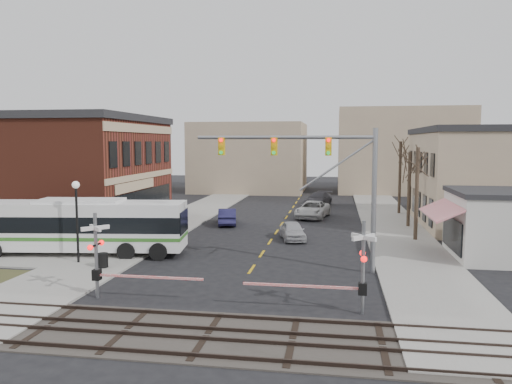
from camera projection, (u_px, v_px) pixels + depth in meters
ground at (245, 279)px, 26.50m from camera, size 160.00×160.00×0.00m
sidewalk_west at (185, 218)px, 47.64m from camera, size 5.00×60.00×0.12m
sidewalk_east at (390, 223)px, 44.64m from camera, size 5.00×60.00×0.12m
ballast_strip at (207, 336)px, 18.64m from camera, size 160.00×5.00×0.06m
rail_tracks at (207, 333)px, 18.63m from camera, size 160.00×3.91×0.14m
tree_east_a at (417, 194)px, 36.28m from camera, size 0.28×0.28×6.75m
tree_east_b at (409, 189)px, 42.15m from camera, size 0.28×0.28×6.30m
tree_east_c at (400, 177)px, 49.93m from camera, size 0.28×0.28×7.20m
transit_bus at (81, 225)px, 31.95m from camera, size 13.55×4.59×3.42m
traffic_signal_mast at (324, 169)px, 27.47m from camera, size 10.01×0.30×8.00m
rr_crossing_west at (105, 257)px, 23.00m from camera, size 5.60×1.36×4.00m
rr_crossing_east at (353, 268)px, 20.92m from camera, size 5.60×1.36×4.00m
street_lamp at (76, 205)px, 29.35m from camera, size 0.44×0.44×4.84m
trash_bin at (103, 260)px, 28.41m from camera, size 0.60×0.60×0.82m
car_a at (293, 231)px, 37.05m from camera, size 2.49×4.23×1.35m
car_b at (227, 216)px, 43.89m from camera, size 2.40×4.58×1.44m
car_c at (313, 210)px, 47.84m from camera, size 3.50×6.04×1.58m
car_d at (318, 199)px, 57.17m from camera, size 3.44×5.59×1.51m
pedestrian_near at (106, 238)px, 32.21m from camera, size 0.50×0.71×1.86m
pedestrian_far at (105, 233)px, 34.95m from camera, size 0.97×0.97×1.59m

